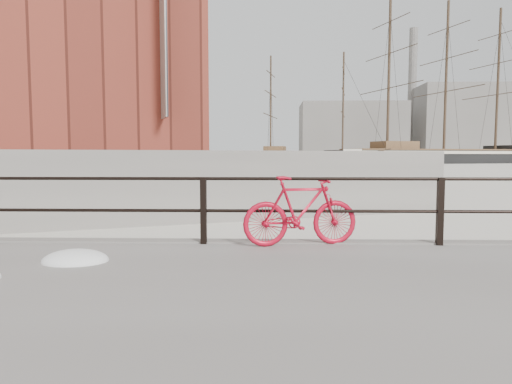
% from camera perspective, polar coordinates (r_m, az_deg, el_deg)
% --- Properties ---
extents(far_quay, '(78.44, 148.07, 1.80)m').
position_cam_1_polar(far_quay, '(85.90, -21.68, 3.74)').
color(far_quay, gray).
rests_on(far_quay, ground).
extents(bicycle, '(1.72, 0.59, 1.03)m').
position_cam_1_polar(bicycle, '(6.71, 5.60, -2.37)').
color(bicycle, red).
rests_on(bicycle, promenade).
extents(barque_black, '(65.77, 41.67, 35.24)m').
position_cam_1_polar(barque_black, '(105.26, 22.37, 3.32)').
color(barque_black, black).
rests_on(barque_black, ground).
extents(schooner_mid, '(32.56, 18.91, 21.84)m').
position_cam_1_polar(schooner_mid, '(88.78, 6.24, 3.47)').
color(schooner_mid, silver).
rests_on(schooner_mid, ground).
extents(schooner_left, '(29.31, 21.83, 20.04)m').
position_cam_1_polar(schooner_left, '(83.57, -14.96, 3.28)').
color(schooner_left, beige).
rests_on(schooner_left, ground).
extents(workboat_near, '(13.49, 7.17, 7.00)m').
position_cam_1_polar(workboat_near, '(40.72, -20.79, 1.93)').
color(workboat_near, black).
rests_on(workboat_near, ground).
extents(workboat_far, '(11.36, 6.91, 7.00)m').
position_cam_1_polar(workboat_far, '(57.24, -19.49, 2.64)').
color(workboat_far, black).
rests_on(workboat_far, ground).
extents(apartment_mustard, '(26.02, 22.15, 22.20)m').
position_cam_1_polar(apartment_mustard, '(54.20, -25.09, 16.11)').
color(apartment_mustard, gold).
rests_on(apartment_mustard, far_quay).
extents(apartment_cream, '(24.16, 21.40, 21.20)m').
position_cam_1_polar(apartment_cream, '(76.73, -23.64, 12.24)').
color(apartment_cream, beige).
rests_on(apartment_cream, far_quay).
extents(apartment_grey, '(26.02, 22.15, 23.20)m').
position_cam_1_polar(apartment_grey, '(98.66, -22.92, 11.05)').
color(apartment_grey, '#9A9A95').
rests_on(apartment_grey, far_quay).
extents(apartment_brick, '(27.87, 22.90, 21.20)m').
position_cam_1_polar(apartment_brick, '(121.42, -22.42, 9.31)').
color(apartment_brick, brown).
rests_on(apartment_brick, far_quay).
extents(industrial_west, '(32.00, 18.00, 18.00)m').
position_cam_1_polar(industrial_west, '(149.36, 11.80, 7.30)').
color(industrial_west, gray).
rests_on(industrial_west, ground).
extents(industrial_mid, '(26.00, 20.00, 24.00)m').
position_cam_1_polar(industrial_mid, '(164.01, 23.74, 7.81)').
color(industrial_mid, gray).
rests_on(industrial_mid, ground).
extents(smokestack, '(2.80, 2.80, 44.00)m').
position_cam_1_polar(smokestack, '(165.33, 18.93, 11.40)').
color(smokestack, gray).
rests_on(smokestack, ground).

